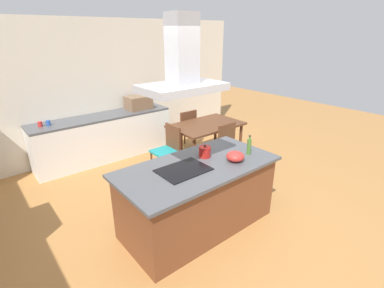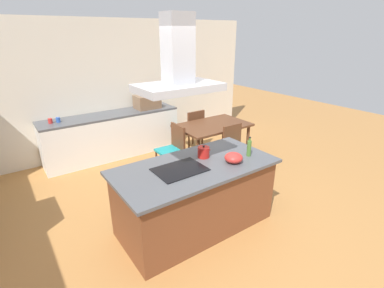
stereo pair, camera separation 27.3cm
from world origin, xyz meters
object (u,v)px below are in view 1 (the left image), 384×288
at_px(range_hood, 182,67).
at_px(chair_facing_back_wall, 186,127).
at_px(coffee_mug_red, 40,124).
at_px(dining_table, 206,128).
at_px(chair_at_left_end, 169,147).
at_px(olive_oil_bottle, 249,146).
at_px(countertop_microwave, 138,103).
at_px(cooktop, 184,170).
at_px(tea_kettle, 205,152).
at_px(chair_facing_island, 230,145).
at_px(mixing_bowl, 235,156).
at_px(coffee_mug_blue, 48,123).

bearing_deg(range_hood, chair_facing_back_wall, 51.37).
height_order(coffee_mug_red, range_hood, range_hood).
bearing_deg(dining_table, chair_at_left_end, -180.00).
xyz_separation_m(olive_oil_bottle, dining_table, (0.78, 1.71, -0.35)).
relative_size(countertop_microwave, chair_at_left_end, 0.56).
height_order(cooktop, dining_table, cooktop).
relative_size(tea_kettle, chair_at_left_end, 0.23).
xyz_separation_m(chair_facing_island, chair_facing_back_wall, (0.00, 1.33, 0.00)).
distance_m(countertop_microwave, chair_at_left_end, 1.47).
height_order(countertop_microwave, dining_table, countertop_microwave).
height_order(olive_oil_bottle, chair_at_left_end, olive_oil_bottle).
xyz_separation_m(coffee_mug_red, chair_facing_island, (2.66, -2.05, -0.44)).
bearing_deg(countertop_microwave, mixing_bowl, -96.49).
height_order(coffee_mug_blue, range_hood, range_hood).
xyz_separation_m(countertop_microwave, coffee_mug_blue, (-1.80, 0.01, -0.09)).
relative_size(olive_oil_bottle, coffee_mug_blue, 2.97).
height_order(olive_oil_bottle, chair_facing_island, olive_oil_bottle).
bearing_deg(tea_kettle, chair_facing_back_wall, 57.88).
xyz_separation_m(cooktop, chair_facing_island, (1.75, 0.86, -0.40)).
height_order(olive_oil_bottle, range_hood, range_hood).
bearing_deg(range_hood, dining_table, 41.08).
bearing_deg(chair_facing_back_wall, range_hood, -128.63).
bearing_deg(chair_facing_back_wall, chair_at_left_end, -143.99).
height_order(cooktop, countertop_microwave, countertop_microwave).
bearing_deg(chair_facing_back_wall, mixing_bowl, -114.18).
xyz_separation_m(mixing_bowl, range_hood, (-0.67, 0.21, 1.14)).
height_order(chair_facing_island, chair_facing_back_wall, same).
distance_m(tea_kettle, chair_facing_back_wall, 2.47).
relative_size(cooktop, countertop_microwave, 1.20).
bearing_deg(coffee_mug_blue, dining_table, -28.40).
bearing_deg(chair_facing_island, chair_at_left_end, 143.99).
height_order(cooktop, chair_facing_island, cooktop).
xyz_separation_m(countertop_microwave, coffee_mug_red, (-1.93, 0.03, -0.09)).
relative_size(countertop_microwave, chair_facing_back_wall, 0.56).
distance_m(mixing_bowl, chair_at_left_end, 1.81).
distance_m(coffee_mug_red, dining_table, 3.01).
xyz_separation_m(mixing_bowl, countertop_microwave, (0.35, 3.09, 0.08)).
bearing_deg(coffee_mug_blue, coffee_mug_red, 173.79).
height_order(coffee_mug_red, dining_table, coffee_mug_red).
bearing_deg(chair_facing_island, chair_facing_back_wall, 90.00).
height_order(chair_at_left_end, chair_facing_back_wall, same).
bearing_deg(chair_at_left_end, range_hood, -118.73).
bearing_deg(tea_kettle, range_hood, -163.72).
height_order(tea_kettle, mixing_bowl, tea_kettle).
bearing_deg(coffee_mug_blue, chair_facing_back_wall, -15.51).
xyz_separation_m(olive_oil_bottle, coffee_mug_red, (-1.88, 3.09, -0.07)).
bearing_deg(range_hood, chair_facing_island, 26.20).
xyz_separation_m(tea_kettle, mixing_bowl, (0.21, -0.35, -0.01)).
relative_size(countertop_microwave, range_hood, 0.56).
distance_m(olive_oil_bottle, countertop_microwave, 3.06).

